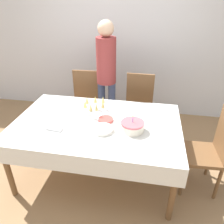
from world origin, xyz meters
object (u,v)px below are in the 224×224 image
(birthday_cake, at_px, (132,126))
(person_standing, at_px, (106,69))
(plate_stack_dessert, at_px, (106,120))
(gift_bag, at_px, (17,140))
(dining_chair_far_right, at_px, (138,104))
(dining_chair_far_left, at_px, (85,100))
(plate_stack_main, at_px, (102,129))
(dining_chair_right_end, at_px, (210,148))
(champagne_tray, at_px, (94,108))

(birthday_cake, bearing_deg, person_standing, 114.50)
(birthday_cake, distance_m, plate_stack_dessert, 0.34)
(plate_stack_dessert, bearing_deg, gift_bag, 172.75)
(birthday_cake, relative_size, person_standing, 0.14)
(dining_chair_far_right, bearing_deg, dining_chair_far_left, -180.00)
(dining_chair_far_left, distance_m, dining_chair_far_right, 0.81)
(person_standing, bearing_deg, plate_stack_dessert, -78.97)
(dining_chair_far_left, xyz_separation_m, gift_bag, (-0.81, -0.69, -0.37))
(person_standing, relative_size, gift_bag, 5.18)
(plate_stack_main, bearing_deg, birthday_cake, 11.56)
(gift_bag, bearing_deg, dining_chair_right_end, -4.90)
(gift_bag, bearing_deg, dining_chair_far_left, 40.27)
(champagne_tray, height_order, plate_stack_dessert, champagne_tray)
(dining_chair_far_right, relative_size, dining_chair_right_end, 1.00)
(dining_chair_far_left, height_order, person_standing, person_standing)
(champagne_tray, relative_size, person_standing, 0.22)
(dining_chair_right_end, height_order, champagne_tray, dining_chair_right_end)
(person_standing, bearing_deg, dining_chair_right_end, -36.62)
(plate_stack_main, bearing_deg, gift_bag, 164.35)
(dining_chair_far_left, bearing_deg, dining_chair_right_end, -28.80)
(dining_chair_far_left, distance_m, gift_bag, 1.13)
(gift_bag, bearing_deg, plate_stack_main, -15.65)
(dining_chair_far_left, xyz_separation_m, dining_chair_far_right, (0.81, 0.00, 0.00))
(birthday_cake, distance_m, gift_bag, 1.76)
(plate_stack_main, bearing_deg, champagne_tray, 116.68)
(dining_chair_far_right, relative_size, birthday_cake, 4.01)
(birthday_cake, bearing_deg, dining_chair_right_end, 6.79)
(plate_stack_dessert, bearing_deg, dining_chair_far_left, 120.29)
(dining_chair_far_right, bearing_deg, plate_stack_dessert, -110.00)
(dining_chair_far_right, height_order, birthday_cake, dining_chair_far_right)
(dining_chair_right_end, height_order, gift_bag, dining_chair_right_end)
(dining_chair_right_end, relative_size, champagne_tray, 2.59)
(birthday_cake, xyz_separation_m, plate_stack_main, (-0.30, -0.06, -0.03))
(person_standing, bearing_deg, champagne_tray, -88.63)
(gift_bag, bearing_deg, birthday_cake, -10.76)
(dining_chair_far_right, xyz_separation_m, birthday_cake, (-0.00, -1.00, 0.25))
(dining_chair_far_right, height_order, champagne_tray, dining_chair_far_right)
(dining_chair_far_right, xyz_separation_m, plate_stack_dessert, (-0.31, -0.86, 0.21))
(gift_bag, bearing_deg, person_standing, 34.24)
(plate_stack_dessert, bearing_deg, dining_chair_right_end, -2.16)
(dining_chair_far_right, relative_size, person_standing, 0.58)
(dining_chair_right_end, bearing_deg, gift_bag, 175.10)
(dining_chair_far_left, bearing_deg, person_standing, 14.25)
(dining_chair_far_left, xyz_separation_m, dining_chair_right_end, (1.64, -0.90, 0.00))
(dining_chair_far_right, bearing_deg, person_standing, 170.74)
(dining_chair_far_right, distance_m, birthday_cake, 1.03)
(dining_chair_right_end, xyz_separation_m, person_standing, (-1.32, 0.98, 0.48))
(champagne_tray, bearing_deg, dining_chair_far_left, 115.09)
(birthday_cake, xyz_separation_m, person_standing, (-0.49, 1.08, 0.24))
(dining_chair_far_left, xyz_separation_m, plate_stack_main, (0.51, -1.06, 0.21))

